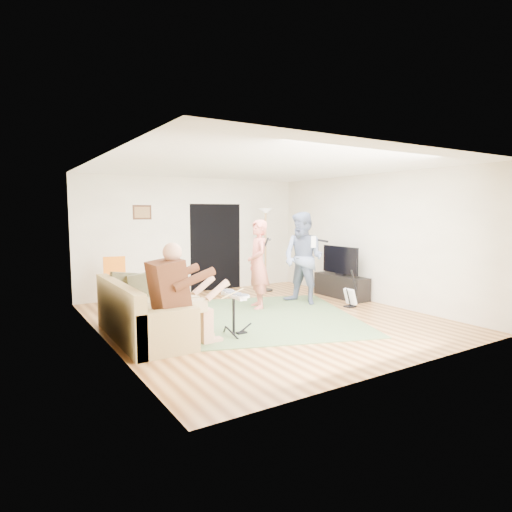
# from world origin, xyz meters

# --- Properties ---
(floor) EXTENTS (6.00, 6.00, 0.00)m
(floor) POSITION_xyz_m (0.00, 0.00, 0.00)
(floor) COLOR brown
(floor) RESTS_ON ground
(walls) EXTENTS (5.50, 6.00, 2.70)m
(walls) POSITION_xyz_m (0.00, 0.00, 1.35)
(walls) COLOR white
(walls) RESTS_ON floor
(ceiling) EXTENTS (6.00, 6.00, 0.00)m
(ceiling) POSITION_xyz_m (0.00, 0.00, 2.70)
(ceiling) COLOR white
(ceiling) RESTS_ON walls
(window_blinds) EXTENTS (0.00, 2.05, 2.05)m
(window_blinds) POSITION_xyz_m (-2.74, 0.20, 1.55)
(window_blinds) COLOR brown
(window_blinds) RESTS_ON walls
(doorway) EXTENTS (2.10, 0.00, 2.10)m
(doorway) POSITION_xyz_m (0.55, 2.99, 1.05)
(doorway) COLOR black
(doorway) RESTS_ON walls
(picture_frame) EXTENTS (0.42, 0.03, 0.32)m
(picture_frame) POSITION_xyz_m (-1.25, 2.99, 1.90)
(picture_frame) COLOR #3F2314
(picture_frame) RESTS_ON walls
(area_rug) EXTENTS (4.23, 4.31, 0.02)m
(area_rug) POSITION_xyz_m (-0.01, 0.07, 0.01)
(area_rug) COLOR #526C42
(area_rug) RESTS_ON floor
(sofa) EXTENTS (0.89, 2.17, 0.88)m
(sofa) POSITION_xyz_m (-2.30, -0.02, 0.29)
(sofa) COLOR tan
(sofa) RESTS_ON floor
(drummer) EXTENTS (0.97, 0.54, 1.49)m
(drummer) POSITION_xyz_m (-1.85, -0.67, 0.58)
(drummer) COLOR #532A17
(drummer) RESTS_ON sofa
(drum_kit) EXTENTS (0.38, 0.67, 0.69)m
(drum_kit) POSITION_xyz_m (-1.00, -0.67, 0.30)
(drum_kit) COLOR black
(drum_kit) RESTS_ON floor
(singer) EXTENTS (0.59, 0.74, 1.76)m
(singer) POSITION_xyz_m (0.34, 0.74, 0.88)
(singer) COLOR #D66B5D
(singer) RESTS_ON floor
(microphone) EXTENTS (0.06, 0.06, 0.24)m
(microphone) POSITION_xyz_m (0.54, 0.74, 1.31)
(microphone) COLOR black
(microphone) RESTS_ON singer
(guitarist) EXTENTS (0.98, 1.11, 1.91)m
(guitarist) POSITION_xyz_m (1.36, 0.59, 0.95)
(guitarist) COLOR slate
(guitarist) RESTS_ON floor
(guitar_held) EXTENTS (0.31, 0.61, 0.26)m
(guitar_held) POSITION_xyz_m (1.56, 0.59, 1.30)
(guitar_held) COLOR white
(guitar_held) RESTS_ON guitarist
(guitar_spare) EXTENTS (0.27, 0.25, 0.76)m
(guitar_spare) POSITION_xyz_m (1.96, -0.19, 0.22)
(guitar_spare) COLOR black
(guitar_spare) RESTS_ON floor
(torchiere_lamp) EXTENTS (0.36, 0.36, 1.99)m
(torchiere_lamp) POSITION_xyz_m (1.50, 2.22, 1.36)
(torchiere_lamp) COLOR black
(torchiere_lamp) RESTS_ON floor
(dining_chair) EXTENTS (0.50, 0.52, 1.03)m
(dining_chair) POSITION_xyz_m (-2.09, 2.13, 0.37)
(dining_chair) COLOR #D2B488
(dining_chair) RESTS_ON floor
(tv_cabinet) EXTENTS (0.40, 1.40, 0.50)m
(tv_cabinet) POSITION_xyz_m (2.50, 0.65, 0.25)
(tv_cabinet) COLOR black
(tv_cabinet) RESTS_ON floor
(television) EXTENTS (0.06, 1.05, 0.60)m
(television) POSITION_xyz_m (2.45, 0.65, 0.85)
(television) COLOR black
(television) RESTS_ON tv_cabinet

